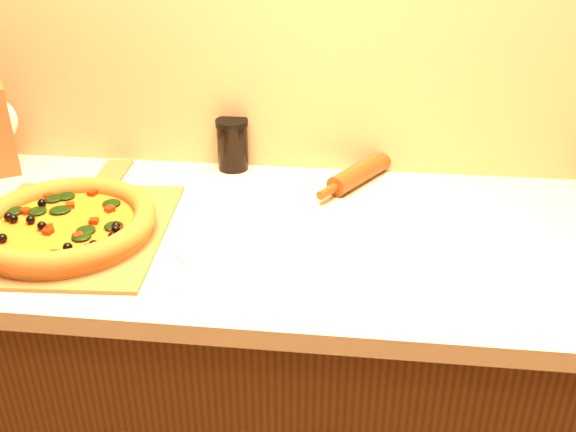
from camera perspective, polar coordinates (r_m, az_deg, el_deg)
The scene contains 8 objects.
cabinet at distance 1.63m, azimuth 0.03°, elevation -15.75°, with size 2.80×0.65×0.86m, color #4A2410.
countertop at distance 1.36m, azimuth 0.04°, elevation -1.97°, with size 2.84×0.68×0.04m, color beige.
pizza_peel at distance 1.42m, azimuth -18.45°, elevation -0.92°, with size 0.42×0.60×0.01m.
pizza at distance 1.38m, azimuth -19.18°, elevation -0.66°, with size 0.37×0.37×0.05m.
bottle_cap at distance 1.35m, azimuth -15.38°, elevation -2.08°, with size 0.03×0.03×0.01m, color black.
rolling_pin at distance 1.57m, azimuth 6.84°, elevation 4.07°, with size 0.22×0.32×0.05m.
wine_glass at distance 1.71m, azimuth -24.09°, elevation 7.64°, with size 0.07×0.07×0.18m.
dark_jar at distance 1.61m, azimuth -4.95°, elevation 6.36°, with size 0.08×0.08×0.13m.
Camera 1 is at (0.13, 0.26, 1.56)m, focal length 40.00 mm.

